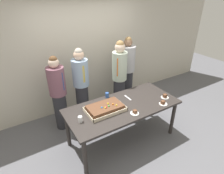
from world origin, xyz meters
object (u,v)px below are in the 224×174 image
object	(u,v)px
drink_cup_middle	(107,95)
person_green_shirt_behind	(81,86)
person_striped_tie_right	(119,78)
sheet_cake	(105,108)
drink_cup_nearest	(80,119)
plated_slice_near_right	(165,97)
person_far_right_suit	(58,93)
cake_server_utensil	(128,98)
plated_slice_far_left	(135,112)
plated_slice_near_left	(163,103)
party_table	(123,109)
person_serving_front	(127,71)

from	to	relation	value
drink_cup_middle	person_green_shirt_behind	xyz separation A→B (m)	(-0.29, 0.57, 0.03)
drink_cup_middle	person_striped_tie_right	world-z (taller)	person_striped_tie_right
sheet_cake	drink_cup_nearest	bearing A→B (deg)	-172.58
plated_slice_near_right	person_far_right_suit	xyz separation A→B (m)	(-1.72, 1.19, 0.01)
cake_server_utensil	plated_slice_far_left	bearing A→B (deg)	-112.66
plated_slice_far_left	sheet_cake	bearing A→B (deg)	138.41
plated_slice_near_left	sheet_cake	bearing A→B (deg)	159.02
party_table	sheet_cake	world-z (taller)	sheet_cake
person_serving_front	sheet_cake	bearing A→B (deg)	0.02
person_striped_tie_right	plated_slice_far_left	bearing A→B (deg)	25.52
person_serving_front	person_green_shirt_behind	size ratio (longest dim) A/B	1.02
cake_server_utensil	person_serving_front	size ratio (longest dim) A/B	0.12
drink_cup_middle	cake_server_utensil	size ratio (longest dim) A/B	0.50
person_serving_front	party_table	bearing A→B (deg)	10.51
plated_slice_near_left	plated_slice_near_right	xyz separation A→B (m)	(0.19, 0.15, 0.00)
drink_cup_nearest	person_serving_front	world-z (taller)	person_serving_front
plated_slice_far_left	person_far_right_suit	bearing A→B (deg)	125.00
drink_cup_nearest	cake_server_utensil	size ratio (longest dim) A/B	0.50
plated_slice_near_right	person_serving_front	xyz separation A→B (m)	(0.04, 1.31, 0.06)
plated_slice_near_left	cake_server_utensil	size ratio (longest dim) A/B	0.75
plated_slice_near_left	person_far_right_suit	bearing A→B (deg)	138.68
drink_cup_nearest	person_serving_front	size ratio (longest dim) A/B	0.06
cake_server_utensil	drink_cup_nearest	bearing A→B (deg)	-169.52
party_table	cake_server_utensil	size ratio (longest dim) A/B	10.32
cake_server_utensil	person_green_shirt_behind	distance (m)	1.02
party_table	person_serving_front	bearing A→B (deg)	51.59
drink_cup_middle	person_serving_front	bearing A→B (deg)	35.93
drink_cup_middle	cake_server_utensil	distance (m)	0.40
party_table	person_green_shirt_behind	size ratio (longest dim) A/B	1.24
plated_slice_far_left	cake_server_utensil	distance (m)	0.51
drink_cup_middle	person_striped_tie_right	xyz separation A→B (m)	(0.55, 0.41, 0.07)
party_table	plated_slice_near_left	size ratio (longest dim) A/B	13.77
plated_slice_near_left	person_green_shirt_behind	xyz separation A→B (m)	(-1.03, 1.32, 0.06)
plated_slice_far_left	person_serving_front	size ratio (longest dim) A/B	0.09
plated_slice_near_left	drink_cup_nearest	world-z (taller)	drink_cup_nearest
plated_slice_far_left	cake_server_utensil	bearing A→B (deg)	67.34
party_table	plated_slice_near_right	bearing A→B (deg)	-13.41
sheet_cake	person_striped_tie_right	size ratio (longest dim) A/B	0.38
plated_slice_near_left	plated_slice_far_left	world-z (taller)	plated_slice_near_left
plated_slice_far_left	person_far_right_suit	xyz separation A→B (m)	(-0.91, 1.30, 0.01)
plated_slice_near_right	person_far_right_suit	distance (m)	2.09
plated_slice_near_left	person_serving_front	world-z (taller)	person_serving_front
drink_cup_nearest	plated_slice_far_left	bearing A→B (deg)	-17.60
sheet_cake	person_green_shirt_behind	xyz separation A→B (m)	(-0.04, 0.94, 0.03)
drink_cup_middle	person_serving_front	xyz separation A→B (m)	(0.98, 0.71, 0.03)
sheet_cake	drink_cup_nearest	size ratio (longest dim) A/B	6.67
plated_slice_far_left	drink_cup_nearest	distance (m)	0.92
sheet_cake	person_serving_front	bearing A→B (deg)	41.10
drink_cup_middle	person_serving_front	distance (m)	1.21
person_green_shirt_behind	person_striped_tie_right	size ratio (longest dim) A/B	0.96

